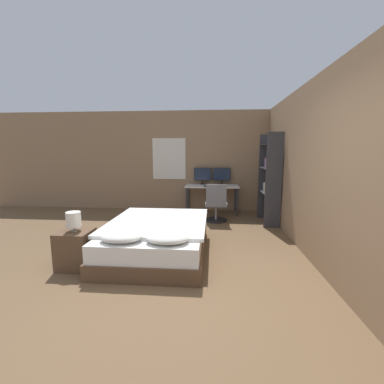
{
  "coord_description": "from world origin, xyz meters",
  "views": [
    {
      "loc": [
        0.37,
        -2.63,
        1.62
      ],
      "look_at": [
        -0.09,
        2.83,
        0.75
      ],
      "focal_mm": 24.0,
      "sensor_mm": 36.0,
      "label": 1
    }
  ],
  "objects_px": {
    "bedside_lamp": "(74,220)",
    "computer_mouse": "(224,186)",
    "bookshelf": "(270,175)",
    "nightstand": "(76,249)",
    "monitor_right": "(222,175)",
    "desk": "(212,189)",
    "keyboard": "(212,186)",
    "bed": "(157,238)",
    "monitor_left": "(203,175)",
    "office_chair": "(216,206)"
  },
  "relations": [
    {
      "from": "bedside_lamp",
      "to": "computer_mouse",
      "type": "xyz_separation_m",
      "value": [
        2.17,
        3.15,
        0.07
      ]
    },
    {
      "from": "bedside_lamp",
      "to": "computer_mouse",
      "type": "bearing_deg",
      "value": 55.4
    },
    {
      "from": "bookshelf",
      "to": "nightstand",
      "type": "bearing_deg",
      "value": -141.71
    },
    {
      "from": "desk",
      "to": "computer_mouse",
      "type": "bearing_deg",
      "value": -38.18
    },
    {
      "from": "monitor_left",
      "to": "monitor_right",
      "type": "xyz_separation_m",
      "value": [
        0.51,
        0.0,
        0.0
      ]
    },
    {
      "from": "nightstand",
      "to": "office_chair",
      "type": "bearing_deg",
      "value": 52.28
    },
    {
      "from": "bed",
      "to": "monitor_left",
      "type": "distance_m",
      "value": 3.16
    },
    {
      "from": "bed",
      "to": "keyboard",
      "type": "xyz_separation_m",
      "value": [
        0.85,
        2.56,
        0.49
      ]
    },
    {
      "from": "bed",
      "to": "office_chair",
      "type": "xyz_separation_m",
      "value": [
        0.95,
        1.98,
        0.11
      ]
    },
    {
      "from": "nightstand",
      "to": "computer_mouse",
      "type": "distance_m",
      "value": 3.85
    },
    {
      "from": "bed",
      "to": "monitor_right",
      "type": "bearing_deg",
      "value": 69.9
    },
    {
      "from": "monitor_right",
      "to": "bookshelf",
      "type": "xyz_separation_m",
      "value": [
        1.04,
        -1.11,
        0.1
      ]
    },
    {
      "from": "bookshelf",
      "to": "bedside_lamp",
      "type": "bearing_deg",
      "value": -141.71
    },
    {
      "from": "nightstand",
      "to": "computer_mouse",
      "type": "height_order",
      "value": "computer_mouse"
    },
    {
      "from": "bed",
      "to": "bedside_lamp",
      "type": "distance_m",
      "value": 1.26
    },
    {
      "from": "computer_mouse",
      "to": "keyboard",
      "type": "bearing_deg",
      "value": 180.0
    },
    {
      "from": "nightstand",
      "to": "bookshelf",
      "type": "height_order",
      "value": "bookshelf"
    },
    {
      "from": "monitor_left",
      "to": "bookshelf",
      "type": "height_order",
      "value": "bookshelf"
    },
    {
      "from": "nightstand",
      "to": "monitor_right",
      "type": "bearing_deg",
      "value": 59.39
    },
    {
      "from": "monitor_left",
      "to": "keyboard",
      "type": "xyz_separation_m",
      "value": [
        0.26,
        -0.46,
        -0.24
      ]
    },
    {
      "from": "bed",
      "to": "nightstand",
      "type": "xyz_separation_m",
      "value": [
        -1.03,
        -0.59,
        0.0
      ]
    },
    {
      "from": "monitor_right",
      "to": "bookshelf",
      "type": "bearing_deg",
      "value": -46.88
    },
    {
      "from": "monitor_left",
      "to": "desk",
      "type": "bearing_deg",
      "value": -42.31
    },
    {
      "from": "nightstand",
      "to": "monitor_right",
      "type": "height_order",
      "value": "monitor_right"
    },
    {
      "from": "nightstand",
      "to": "bedside_lamp",
      "type": "xyz_separation_m",
      "value": [
        0.0,
        0.0,
        0.43
      ]
    },
    {
      "from": "bed",
      "to": "desk",
      "type": "bearing_deg",
      "value": 73.05
    },
    {
      "from": "desk",
      "to": "monitor_right",
      "type": "xyz_separation_m",
      "value": [
        0.26,
        0.23,
        0.34
      ]
    },
    {
      "from": "monitor_left",
      "to": "office_chair",
      "type": "height_order",
      "value": "monitor_left"
    },
    {
      "from": "bed",
      "to": "keyboard",
      "type": "height_order",
      "value": "keyboard"
    },
    {
      "from": "nightstand",
      "to": "keyboard",
      "type": "bearing_deg",
      "value": 59.15
    },
    {
      "from": "monitor_left",
      "to": "keyboard",
      "type": "distance_m",
      "value": 0.58
    },
    {
      "from": "bed",
      "to": "bedside_lamp",
      "type": "relative_size",
      "value": 7.54
    },
    {
      "from": "computer_mouse",
      "to": "desk",
      "type": "bearing_deg",
      "value": 141.82
    },
    {
      "from": "monitor_right",
      "to": "monitor_left",
      "type": "bearing_deg",
      "value": 180.0
    },
    {
      "from": "bed",
      "to": "computer_mouse",
      "type": "distance_m",
      "value": 2.84
    },
    {
      "from": "monitor_right",
      "to": "computer_mouse",
      "type": "bearing_deg",
      "value": -85.55
    },
    {
      "from": "nightstand",
      "to": "bed",
      "type": "bearing_deg",
      "value": 29.79
    },
    {
      "from": "monitor_left",
      "to": "bookshelf",
      "type": "distance_m",
      "value": 1.9
    },
    {
      "from": "desk",
      "to": "bookshelf",
      "type": "xyz_separation_m",
      "value": [
        1.29,
        -0.87,
        0.45
      ]
    },
    {
      "from": "office_chair",
      "to": "bookshelf",
      "type": "relative_size",
      "value": 0.44
    },
    {
      "from": "computer_mouse",
      "to": "bookshelf",
      "type": "bearing_deg",
      "value": -32.81
    },
    {
      "from": "bed",
      "to": "nightstand",
      "type": "distance_m",
      "value": 1.19
    },
    {
      "from": "monitor_left",
      "to": "computer_mouse",
      "type": "height_order",
      "value": "monitor_left"
    },
    {
      "from": "bed",
      "to": "computer_mouse",
      "type": "xyz_separation_m",
      "value": [
        1.14,
        2.56,
        0.5
      ]
    },
    {
      "from": "bedside_lamp",
      "to": "monitor_right",
      "type": "xyz_separation_m",
      "value": [
        2.13,
        3.61,
        0.3
      ]
    },
    {
      "from": "bedside_lamp",
      "to": "keyboard",
      "type": "distance_m",
      "value": 3.67
    },
    {
      "from": "monitor_right",
      "to": "bookshelf",
      "type": "relative_size",
      "value": 0.23
    },
    {
      "from": "bedside_lamp",
      "to": "office_chair",
      "type": "bearing_deg",
      "value": 52.28
    },
    {
      "from": "monitor_left",
      "to": "computer_mouse",
      "type": "relative_size",
      "value": 6.72
    },
    {
      "from": "nightstand",
      "to": "keyboard",
      "type": "distance_m",
      "value": 3.7
    }
  ]
}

